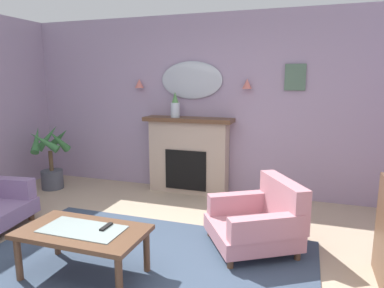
% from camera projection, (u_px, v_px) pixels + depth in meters
% --- Properties ---
extents(wall_back, '(7.02, 0.10, 2.67)m').
position_uv_depth(wall_back, '(211.00, 105.00, 5.25)').
color(wall_back, '#9E8CA8').
rests_on(wall_back, ground).
extents(patterned_rug, '(3.20, 2.40, 0.01)m').
position_uv_depth(patterned_rug, '(131.00, 275.00, 3.07)').
color(patterned_rug, '#38475B').
rests_on(patterned_rug, ground).
extents(fireplace, '(1.36, 0.36, 1.16)m').
position_uv_depth(fireplace, '(189.00, 156.00, 5.28)').
color(fireplace, tan).
rests_on(fireplace, ground).
extents(mantel_vase_centre, '(0.14, 0.14, 0.38)m').
position_uv_depth(mantel_vase_centre, '(175.00, 106.00, 5.18)').
color(mantel_vase_centre, silver).
rests_on(mantel_vase_centre, fireplace).
extents(wall_mirror, '(0.96, 0.06, 0.56)m').
position_uv_depth(wall_mirror, '(191.00, 80.00, 5.20)').
color(wall_mirror, '#B2BCC6').
extents(wall_sconce_left, '(0.14, 0.14, 0.14)m').
position_uv_depth(wall_sconce_left, '(139.00, 83.00, 5.43)').
color(wall_sconce_left, '#D17066').
extents(wall_sconce_right, '(0.14, 0.14, 0.14)m').
position_uv_depth(wall_sconce_right, '(247.00, 84.00, 4.90)').
color(wall_sconce_right, '#D17066').
extents(framed_picture, '(0.28, 0.03, 0.36)m').
position_uv_depth(framed_picture, '(295.00, 77.00, 4.73)').
color(framed_picture, '#4C6B56').
extents(coffee_table, '(1.10, 0.60, 0.45)m').
position_uv_depth(coffee_table, '(83.00, 236.00, 3.00)').
color(coffee_table, brown).
rests_on(coffee_table, ground).
extents(tv_remote, '(0.04, 0.16, 0.02)m').
position_uv_depth(tv_remote, '(106.00, 227.00, 3.01)').
color(tv_remote, black).
rests_on(tv_remote, coffee_table).
extents(armchair_in_corner, '(1.12, 1.11, 0.71)m').
position_uv_depth(armchair_in_corner, '(260.00, 219.00, 3.55)').
color(armchair_in_corner, '#B77A84').
rests_on(armchair_in_corner, ground).
extents(potted_plant_corner_palm, '(0.62, 0.63, 1.02)m').
position_uv_depth(potted_plant_corner_palm, '(51.00, 158.00, 5.47)').
color(potted_plant_corner_palm, '#474C56').
rests_on(potted_plant_corner_palm, ground).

